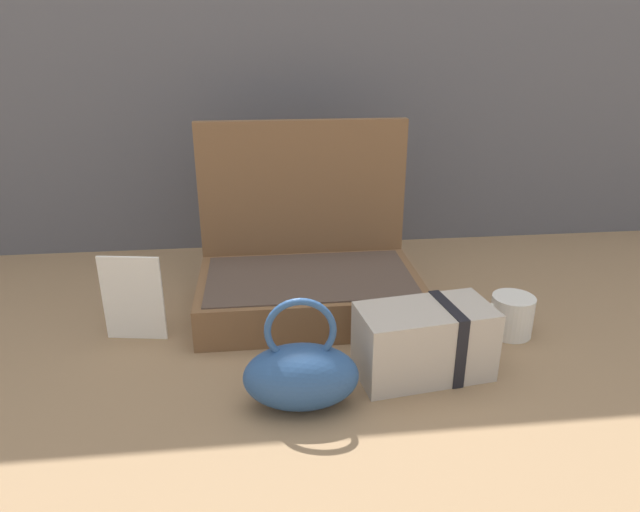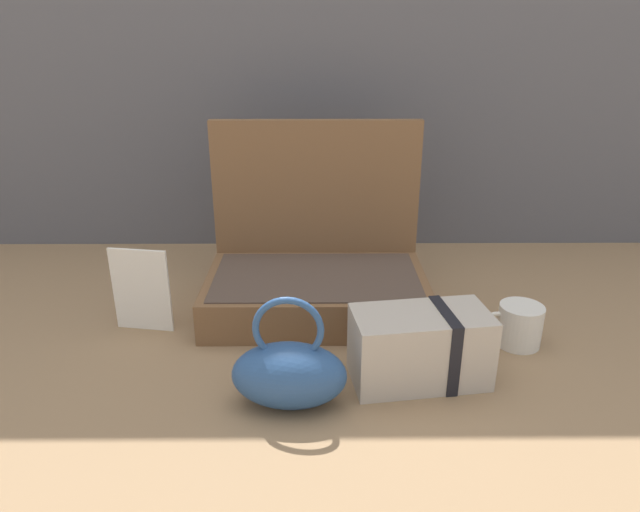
{
  "view_description": "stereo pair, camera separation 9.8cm",
  "coord_description": "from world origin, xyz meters",
  "px_view_note": "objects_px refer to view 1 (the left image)",
  "views": [
    {
      "loc": [
        -0.11,
        -0.96,
        0.57
      ],
      "look_at": [
        -0.01,
        -0.02,
        0.19
      ],
      "focal_mm": 31.36,
      "sensor_mm": 36.0,
      "label": 1
    },
    {
      "loc": [
        -0.01,
        -0.97,
        0.57
      ],
      "look_at": [
        -0.01,
        -0.02,
        0.19
      ],
      "focal_mm": 31.36,
      "sensor_mm": 36.0,
      "label": 2
    }
  ],
  "objects_px": {
    "coffee_mug": "(511,315)",
    "info_card_left": "(133,298)",
    "cream_toiletry_bag": "(426,341)",
    "teal_pouch_handbag": "(301,374)",
    "open_suitcase": "(308,269)"
  },
  "relations": [
    {
      "from": "coffee_mug",
      "to": "open_suitcase",
      "type": "bearing_deg",
      "value": 155.8
    },
    {
      "from": "info_card_left",
      "to": "cream_toiletry_bag",
      "type": "bearing_deg",
      "value": -9.55
    },
    {
      "from": "cream_toiletry_bag",
      "to": "coffee_mug",
      "type": "height_order",
      "value": "cream_toiletry_bag"
    },
    {
      "from": "teal_pouch_handbag",
      "to": "cream_toiletry_bag",
      "type": "xyz_separation_m",
      "value": [
        0.23,
        0.07,
        0.0
      ]
    },
    {
      "from": "info_card_left",
      "to": "coffee_mug",
      "type": "bearing_deg",
      "value": 4.23
    },
    {
      "from": "teal_pouch_handbag",
      "to": "info_card_left",
      "type": "height_order",
      "value": "teal_pouch_handbag"
    },
    {
      "from": "open_suitcase",
      "to": "coffee_mug",
      "type": "height_order",
      "value": "open_suitcase"
    },
    {
      "from": "coffee_mug",
      "to": "info_card_left",
      "type": "height_order",
      "value": "info_card_left"
    },
    {
      "from": "coffee_mug",
      "to": "cream_toiletry_bag",
      "type": "bearing_deg",
      "value": -150.99
    },
    {
      "from": "cream_toiletry_bag",
      "to": "info_card_left",
      "type": "height_order",
      "value": "info_card_left"
    },
    {
      "from": "teal_pouch_handbag",
      "to": "info_card_left",
      "type": "distance_m",
      "value": 0.4
    },
    {
      "from": "open_suitcase",
      "to": "teal_pouch_handbag",
      "type": "relative_size",
      "value": 2.39
    },
    {
      "from": "info_card_left",
      "to": "teal_pouch_handbag",
      "type": "bearing_deg",
      "value": -30.28
    },
    {
      "from": "cream_toiletry_bag",
      "to": "info_card_left",
      "type": "bearing_deg",
      "value": 161.15
    },
    {
      "from": "open_suitcase",
      "to": "info_card_left",
      "type": "xyz_separation_m",
      "value": [
        -0.35,
        -0.11,
        0.0
      ]
    }
  ]
}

